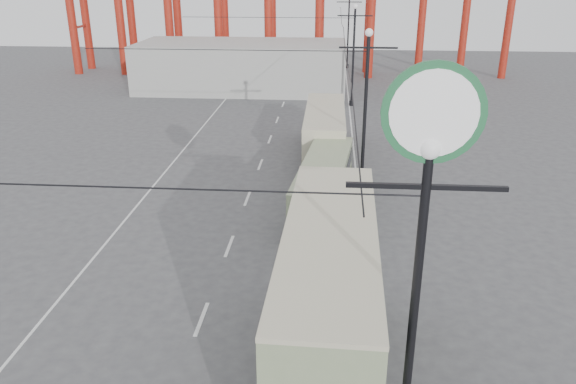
# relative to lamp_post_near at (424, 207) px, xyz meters

# --- Properties ---
(road_markings) EXTENTS (12.52, 120.00, 0.01)m
(road_markings) POSITION_rel_lamp_post_near_xyz_m (-6.46, 22.70, -7.86)
(road_markings) COLOR silver
(road_markings) RESTS_ON ground
(lamp_post_near) EXTENTS (3.20, 0.44, 10.80)m
(lamp_post_near) POSITION_rel_lamp_post_near_xyz_m (0.00, 0.00, 0.00)
(lamp_post_near) COLOR black
(lamp_post_near) RESTS_ON ground
(lamp_post_mid) EXTENTS (3.20, 0.44, 9.32)m
(lamp_post_mid) POSITION_rel_lamp_post_near_xyz_m (0.00, 21.00, -3.18)
(lamp_post_mid) COLOR black
(lamp_post_mid) RESTS_ON ground
(lamp_post_far) EXTENTS (3.20, 0.44, 9.32)m
(lamp_post_far) POSITION_rel_lamp_post_near_xyz_m (0.00, 43.00, -3.18)
(lamp_post_far) COLOR black
(lamp_post_far) RESTS_ON ground
(lamp_post_distant) EXTENTS (3.20, 0.44, 9.32)m
(lamp_post_distant) POSITION_rel_lamp_post_near_xyz_m (0.00, 65.00, -3.18)
(lamp_post_distant) COLOR black
(lamp_post_distant) RESTS_ON ground
(fairground_shed) EXTENTS (22.00, 10.00, 5.00)m
(fairground_shed) POSITION_rel_lamp_post_near_xyz_m (-11.60, 50.00, -5.36)
(fairground_shed) COLOR #ABAAA5
(fairground_shed) RESTS_ON ground
(double_decker_bus) EXTENTS (2.90, 10.45, 5.58)m
(double_decker_bus) POSITION_rel_lamp_post_near_xyz_m (-1.85, 3.65, -4.74)
(double_decker_bus) COLOR #3F4927
(double_decker_bus) RESTS_ON ground
(single_decker_green) EXTENTS (3.32, 10.07, 2.79)m
(single_decker_green) POSITION_rel_lamp_post_near_xyz_m (-2.21, 17.61, -6.28)
(single_decker_green) COLOR gray
(single_decker_green) RESTS_ON ground
(single_decker_cream) EXTENTS (2.73, 10.67, 3.32)m
(single_decker_cream) POSITION_rel_lamp_post_near_xyz_m (-2.33, 27.29, -5.99)
(single_decker_cream) COLOR beige
(single_decker_cream) RESTS_ON ground
(pedestrian) EXTENTS (0.85, 0.81, 1.96)m
(pedestrian) POSITION_rel_lamp_post_near_xyz_m (-3.33, 9.29, -6.88)
(pedestrian) COLOR black
(pedestrian) RESTS_ON ground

